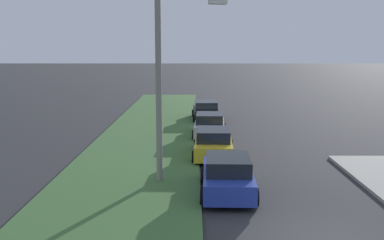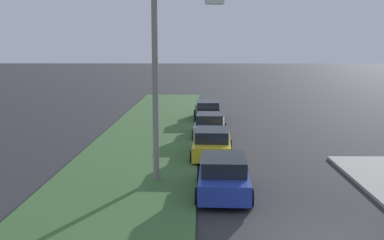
% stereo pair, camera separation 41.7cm
% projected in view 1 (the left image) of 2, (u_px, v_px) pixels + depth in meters
% --- Properties ---
extents(grass_median, '(60.00, 6.00, 0.12)m').
position_uv_depth(grass_median, '(139.00, 157.00, 22.65)').
color(grass_median, '#3D6633').
rests_on(grass_median, ground).
extents(parked_car_blue, '(4.35, 2.12, 1.47)m').
position_uv_depth(parked_car_blue, '(228.00, 176.00, 17.02)').
color(parked_car_blue, '#23389E').
rests_on(parked_car_blue, ground).
extents(parked_car_yellow, '(4.37, 2.16, 1.47)m').
position_uv_depth(parked_car_yellow, '(213.00, 144.00, 22.71)').
color(parked_car_yellow, gold).
rests_on(parked_car_yellow, ground).
extents(parked_car_silver, '(4.38, 2.17, 1.47)m').
position_uv_depth(parked_car_silver, '(210.00, 125.00, 28.05)').
color(parked_car_silver, '#B2B5BA').
rests_on(parked_car_silver, ground).
extents(parked_car_black, '(4.35, 2.11, 1.47)m').
position_uv_depth(parked_car_black, '(206.00, 111.00, 34.39)').
color(parked_car_black, black).
rests_on(parked_car_black, ground).
extents(streetlight, '(0.96, 2.83, 7.50)m').
position_uv_depth(streetlight, '(167.00, 75.00, 17.96)').
color(streetlight, gray).
rests_on(streetlight, ground).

